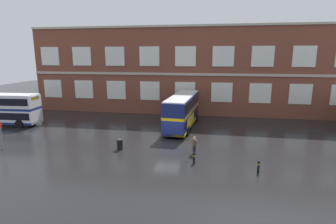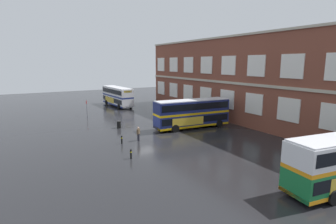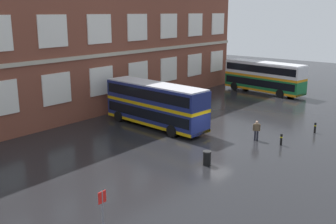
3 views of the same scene
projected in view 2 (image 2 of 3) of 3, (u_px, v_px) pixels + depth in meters
The scene contains 9 objects.
ground_plane at pixel (158, 131), 36.39m from camera, with size 120.00×120.00×0.00m, color black.
brick_terminal_building at pixel (247, 80), 42.75m from camera, with size 48.67×8.19×13.25m.
double_decker_near at pixel (117, 96), 57.10m from camera, with size 11.13×3.35×4.07m.
double_decker_middle at pixel (192, 113), 37.87m from camera, with size 3.51×11.17×4.07m.
waiting_passenger at pixel (138, 133), 31.72m from camera, with size 0.45×0.58×1.70m.
bus_stand_flag at pixel (87, 107), 46.51m from camera, with size 0.44×0.10×2.70m.
station_litter_bin at pixel (119, 124), 38.00m from camera, with size 0.60×0.60×1.03m.
safety_bollard_west at pixel (122, 140), 30.64m from camera, with size 0.19×0.19×0.95m.
safety_bollard_east at pixel (131, 154), 25.85m from camera, with size 0.19×0.19×0.95m.
Camera 2 is at (31.31, -14.35, 9.24)m, focal length 28.43 mm.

